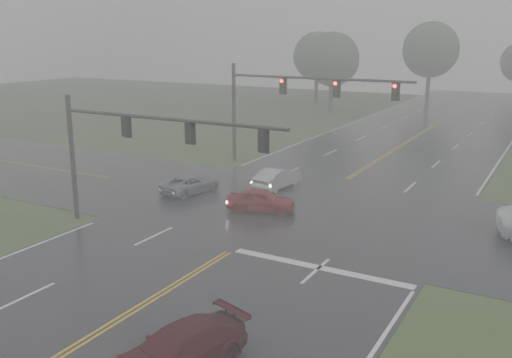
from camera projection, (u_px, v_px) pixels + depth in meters
The scene contains 11 objects.
main_road at pixel (285, 218), 32.13m from camera, with size 18.00×160.00×0.02m, color black.
cross_street at pixel (299, 209), 33.82m from camera, with size 120.00×14.00×0.02m, color black.
stop_bar at pixel (319, 268), 25.27m from camera, with size 8.50×0.50×0.01m, color silver.
sedan_red at pixel (261, 212), 33.25m from camera, with size 1.60×3.97×1.35m, color maroon.
sedan_silver at pixel (277, 188), 38.33m from camera, with size 1.43×4.11×1.36m, color #ACAEB3.
car_grey at pixel (191, 193), 37.13m from camera, with size 1.95×4.23×1.17m, color slate.
signal_gantry_near at pixel (129, 139), 28.95m from camera, with size 13.32×0.30×6.91m.
signal_gantry_far at pixel (285, 96), 43.04m from camera, with size 14.49×0.40×7.83m.
tree_nw_a at pixel (332, 59), 73.95m from camera, with size 7.03×7.03×10.32m.
tree_n_mid at pixel (431, 50), 82.00m from camera, with size 8.02×8.02×11.77m.
tree_nw_b at pixel (317, 56), 83.25m from camera, with size 7.05×7.05×10.35m.
Camera 1 is at (13.50, -7.48, 10.12)m, focal length 40.00 mm.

